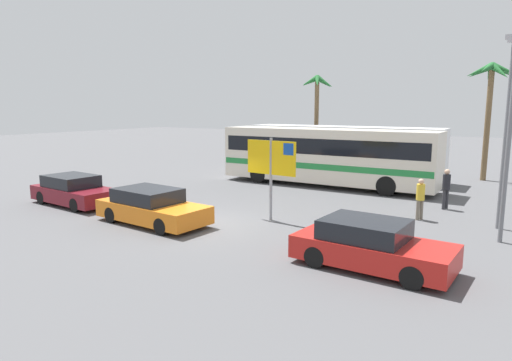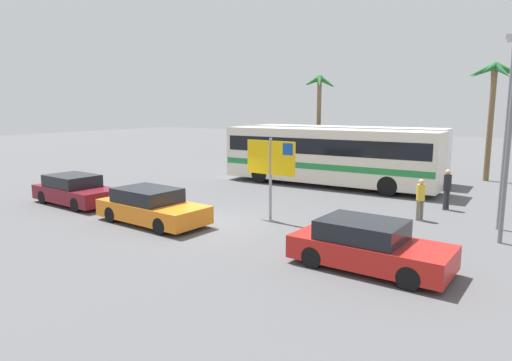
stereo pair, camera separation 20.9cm
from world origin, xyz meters
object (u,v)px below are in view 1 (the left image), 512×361
object	(u,v)px
car_maroon	(74,191)
ferry_sign	(272,161)
bus_rear_coach	(342,149)
car_red	(371,245)
pedestrian_near_sign	(420,196)
car_orange	(152,207)
bus_front_coach	(326,154)
pedestrian_crossing_lot	(446,186)

from	to	relation	value
car_maroon	ferry_sign	bearing A→B (deg)	18.44
ferry_sign	bus_rear_coach	bearing A→B (deg)	102.95
bus_rear_coach	ferry_sign	bearing A→B (deg)	-81.84
bus_rear_coach	car_red	size ratio (longest dim) A/B	2.78
bus_rear_coach	pedestrian_near_sign	size ratio (longest dim) A/B	7.38
car_red	car_orange	distance (m)	8.51
bus_front_coach	car_red	bearing A→B (deg)	-61.39
car_maroon	pedestrian_crossing_lot	world-z (taller)	pedestrian_crossing_lot
pedestrian_near_sign	pedestrian_crossing_lot	distance (m)	2.54
car_maroon	car_orange	world-z (taller)	same
bus_rear_coach	pedestrian_near_sign	xyz separation A→B (m)	(6.52, -8.51, -0.83)
ferry_sign	car_red	world-z (taller)	ferry_sign
bus_rear_coach	car_red	xyz separation A→B (m)	(6.56, -14.74, -1.15)
bus_rear_coach	car_red	distance (m)	16.17
car_orange	pedestrian_crossing_lot	xyz separation A→B (m)	(9.01, 8.43, 0.40)
ferry_sign	pedestrian_near_sign	bearing A→B (deg)	37.61
ferry_sign	car_maroon	size ratio (longest dim) A/B	0.72
car_maroon	pedestrian_crossing_lot	distance (m)	16.40
car_red	pedestrian_crossing_lot	xyz separation A→B (m)	(0.50, 8.71, 0.40)
pedestrian_near_sign	car_orange	bearing A→B (deg)	-108.60
car_maroon	pedestrian_near_sign	xyz separation A→B (m)	(13.86, 5.37, 0.32)
bus_front_coach	bus_rear_coach	xyz separation A→B (m)	(-0.35, 3.36, 0.00)
pedestrian_crossing_lot	car_orange	bearing A→B (deg)	-104.74
bus_front_coach	car_maroon	distance (m)	13.09
ferry_sign	pedestrian_near_sign	size ratio (longest dim) A/B	1.97
ferry_sign	car_maroon	world-z (taller)	ferry_sign
bus_rear_coach	pedestrian_near_sign	world-z (taller)	bus_rear_coach
bus_front_coach	ferry_sign	bearing A→B (deg)	-80.97
car_orange	car_red	bearing A→B (deg)	2.66
bus_front_coach	car_orange	size ratio (longest dim) A/B	2.58
ferry_sign	pedestrian_crossing_lot	world-z (taller)	ferry_sign
bus_front_coach	ferry_sign	xyz separation A→B (m)	(1.32, -8.29, 0.54)
bus_rear_coach	pedestrian_near_sign	bearing A→B (deg)	-52.53
car_maroon	car_red	world-z (taller)	same
car_red	pedestrian_near_sign	world-z (taller)	pedestrian_near_sign
ferry_sign	car_orange	xyz separation A→B (m)	(-3.62, -2.81, -1.69)
ferry_sign	car_red	distance (m)	6.03
pedestrian_near_sign	pedestrian_crossing_lot	size ratio (longest dim) A/B	0.93
bus_front_coach	pedestrian_near_sign	world-z (taller)	bus_front_coach
bus_rear_coach	pedestrian_crossing_lot	xyz separation A→B (m)	(7.06, -6.03, -0.75)
bus_front_coach	car_red	xyz separation A→B (m)	(6.21, -11.38, -1.15)
ferry_sign	car_red	size ratio (longest dim) A/B	0.74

